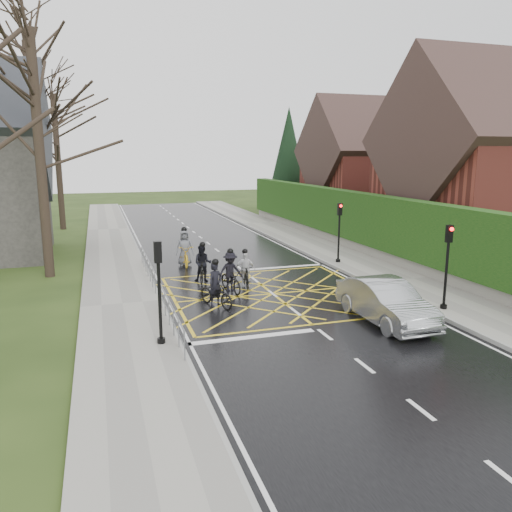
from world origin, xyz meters
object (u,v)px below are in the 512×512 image
cyclist_mid (231,276)px  cyclist_rear (216,291)px  cyclist_back (203,267)px  cyclist_front (245,273)px  cyclist_lead (185,252)px  car (385,302)px

cyclist_mid → cyclist_rear: bearing=-128.8°
cyclist_rear → cyclist_back: size_ratio=1.05×
cyclist_rear → cyclist_front: (1.85, 2.39, 0.02)m
cyclist_rear → cyclist_lead: bearing=64.6°
cyclist_rear → car: (5.09, -3.52, 0.14)m
cyclist_mid → cyclist_front: 0.94m
cyclist_back → cyclist_mid: size_ratio=0.96×
cyclist_back → cyclist_mid: cyclist_mid is taller
cyclist_back → cyclist_lead: size_ratio=0.89×
cyclist_mid → cyclist_front: cyclist_mid is taller
cyclist_lead → car: bearing=-61.8°
car → cyclist_front: bearing=118.3°
cyclist_rear → cyclist_mid: (1.06, 1.88, 0.08)m
cyclist_front → car: size_ratio=0.39×
cyclist_back → car: (4.80, -7.32, 0.04)m
cyclist_mid → cyclist_front: bearing=23.8°
cyclist_rear → cyclist_back: cyclist_rear is taller
cyclist_back → cyclist_front: (1.56, -1.41, -0.07)m
cyclist_mid → cyclist_lead: size_ratio=0.92×
cyclist_lead → cyclist_front: bearing=-66.7°
cyclist_back → car: size_ratio=0.43×
cyclist_back → cyclist_front: size_ratio=1.10×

